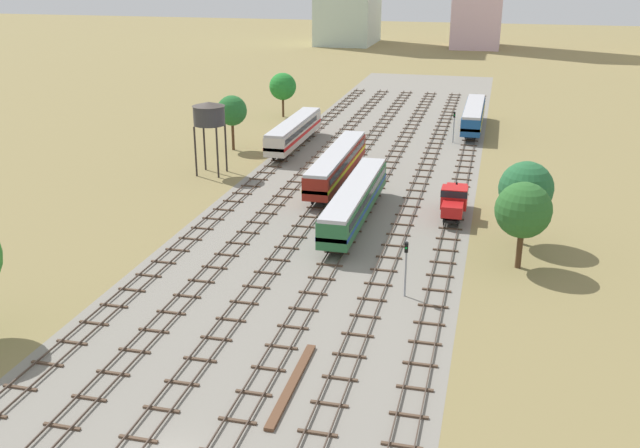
% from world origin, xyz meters
% --- Properties ---
extents(ground_plane, '(480.00, 480.00, 0.00)m').
position_xyz_m(ground_plane, '(0.00, 56.00, 0.00)').
color(ground_plane, olive).
extents(ballast_bed, '(28.53, 176.00, 0.01)m').
position_xyz_m(ballast_bed, '(0.00, 56.00, 0.00)').
color(ballast_bed, gray).
rests_on(ballast_bed, ground).
extents(track_far_left, '(2.40, 126.00, 0.29)m').
position_xyz_m(track_far_left, '(-12.27, 57.00, 0.14)').
color(track_far_left, '#47382D').
rests_on(track_far_left, ground).
extents(track_left, '(2.40, 126.00, 0.29)m').
position_xyz_m(track_left, '(-7.36, 57.00, 0.14)').
color(track_left, '#47382D').
rests_on(track_left, ground).
extents(track_centre_left, '(2.40, 126.00, 0.29)m').
position_xyz_m(track_centre_left, '(-2.45, 57.00, 0.14)').
color(track_centre_left, '#47382D').
rests_on(track_centre_left, ground).
extents(track_centre, '(2.40, 126.00, 0.29)m').
position_xyz_m(track_centre, '(2.45, 57.00, 0.14)').
color(track_centre, '#47382D').
rests_on(track_centre, ground).
extents(track_centre_right, '(2.40, 126.00, 0.29)m').
position_xyz_m(track_centre_right, '(7.36, 57.00, 0.14)').
color(track_centre_right, '#47382D').
rests_on(track_centre_right, ground).
extents(track_right, '(2.40, 126.00, 0.29)m').
position_xyz_m(track_right, '(12.27, 57.00, 0.14)').
color(track_right, '#47382D').
rests_on(track_right, ground).
extents(passenger_coach_centre_nearest, '(2.96, 22.00, 3.80)m').
position_xyz_m(passenger_coach_centre_nearest, '(2.45, 40.07, 2.61)').
color(passenger_coach_centre_nearest, '#286638').
rests_on(passenger_coach_centre_nearest, ground).
extents(shunter_loco_right_near, '(2.74, 8.46, 3.10)m').
position_xyz_m(shunter_loco_right_near, '(12.27, 44.40, 2.01)').
color(shunter_loco_right_near, red).
rests_on(shunter_loco_right_near, ground).
extents(passenger_coach_centre_left_mid, '(2.96, 22.00, 3.80)m').
position_xyz_m(passenger_coach_centre_left_mid, '(-2.45, 53.35, 2.61)').
color(passenger_coach_centre_left_mid, maroon).
rests_on(passenger_coach_centre_left_mid, ground).
extents(diesel_railcar_far_left_midfar, '(2.96, 20.50, 3.80)m').
position_xyz_m(diesel_railcar_far_left_midfar, '(-12.27, 68.92, 2.60)').
color(diesel_railcar_far_left_midfar, beige).
rests_on(diesel_railcar_far_left_midfar, ground).
extents(diesel_railcar_right_far, '(2.96, 20.50, 3.80)m').
position_xyz_m(diesel_railcar_right_far, '(12.27, 86.90, 2.60)').
color(diesel_railcar_right_far, '#194C8C').
rests_on(diesel_railcar_right_far, ground).
extents(water_tower, '(4.10, 4.10, 9.22)m').
position_xyz_m(water_tower, '(-18.88, 53.67, 7.65)').
color(water_tower, '#2D2826').
rests_on(water_tower, ground).
extents(signal_post_nearest, '(0.28, 0.47, 4.84)m').
position_xyz_m(signal_post_nearest, '(9.81, 23.85, 3.11)').
color(signal_post_nearest, gray).
rests_on(signal_post_nearest, ground).
extents(signal_post_near, '(0.28, 0.47, 4.74)m').
position_xyz_m(signal_post_near, '(9.81, 77.69, 3.05)').
color(signal_post_near, gray).
rests_on(signal_post_near, ground).
extents(lineside_tree_0, '(4.26, 4.26, 7.82)m').
position_xyz_m(lineside_tree_0, '(-20.50, 65.90, 5.66)').
color(lineside_tree_0, '#4C331E').
rests_on(lineside_tree_0, ground).
extents(lineside_tree_1, '(4.62, 4.62, 7.56)m').
position_xyz_m(lineside_tree_1, '(-20.19, 89.84, 5.23)').
color(lineside_tree_1, '#4C331E').
rests_on(lineside_tree_1, ground).
extents(lineside_tree_2, '(4.93, 4.93, 7.86)m').
position_xyz_m(lineside_tree_2, '(18.82, 32.19, 5.37)').
color(lineside_tree_2, '#4C331E').
rests_on(lineside_tree_2, ground).
extents(lineside_tree_3, '(5.13, 5.13, 8.15)m').
position_xyz_m(lineside_tree_3, '(19.13, 38.11, 5.56)').
color(lineside_tree_3, '#4C331E').
rests_on(lineside_tree_3, ground).
extents(spare_rail_bundle, '(0.60, 10.00, 0.24)m').
position_xyz_m(spare_rail_bundle, '(4.54, 9.01, 0.12)').
color(spare_rail_bundle, brown).
rests_on(spare_rail_bundle, ground).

